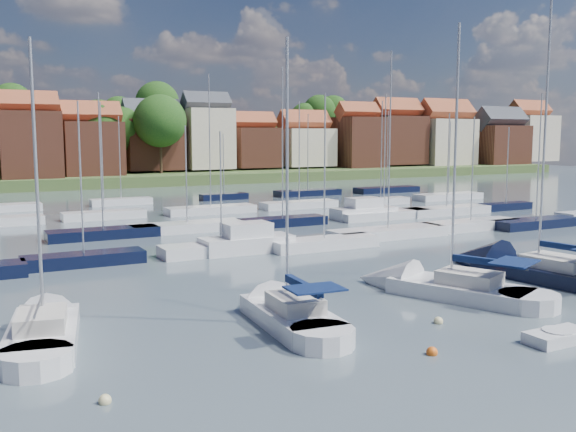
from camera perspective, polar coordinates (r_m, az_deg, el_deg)
ground at (r=68.78m, az=-6.38°, el=-0.15°), size 260.00×260.00×0.00m
sailboat_left at (r=31.01m, az=-0.57°, el=-8.54°), size 3.59×10.62×14.24m
sailboat_centre at (r=36.70m, az=12.97°, el=-6.24°), size 7.49×11.93×15.85m
sailboat_navy at (r=43.31m, az=19.88°, el=-4.45°), size 5.48×13.96×18.72m
sailboat_far at (r=30.47m, az=-20.76°, el=-9.35°), size 4.71×10.75×13.85m
tender at (r=30.05m, az=22.88°, el=-9.86°), size 2.97×1.39×0.64m
buoy_a at (r=22.80m, az=-15.95°, el=-15.72°), size 0.43×0.43×0.43m
buoy_b at (r=27.01m, az=12.67°, el=-11.94°), size 0.46×0.46×0.46m
buoy_c at (r=31.29m, az=13.22°, el=-9.28°), size 0.44×0.44×0.44m
buoy_d at (r=35.87m, az=22.53°, el=-7.51°), size 0.45×0.45×0.45m
buoy_e at (r=41.43m, az=15.09°, el=-5.27°), size 0.55×0.55×0.55m
marina_field at (r=65.01m, az=-3.27°, el=-0.17°), size 79.62×41.41×15.93m
far_shore_town at (r=158.64m, az=-17.89°, el=5.37°), size 212.46×90.00×22.27m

